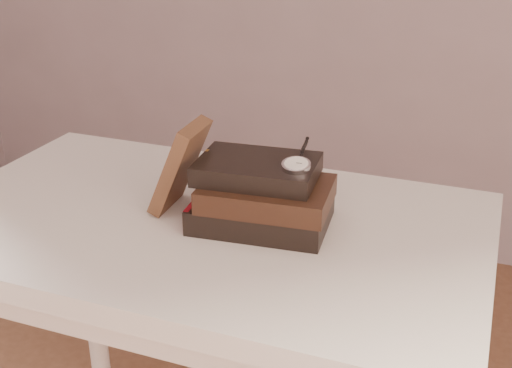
% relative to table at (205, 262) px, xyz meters
% --- Properties ---
extents(table, '(1.00, 0.60, 0.75)m').
position_rel_table_xyz_m(table, '(0.00, 0.00, 0.00)').
color(table, silver).
rests_on(table, ground).
extents(book_stack, '(0.25, 0.18, 0.12)m').
position_rel_table_xyz_m(book_stack, '(0.11, 0.01, 0.15)').
color(book_stack, black).
rests_on(book_stack, table).
extents(journal, '(0.10, 0.11, 0.17)m').
position_rel_table_xyz_m(journal, '(-0.05, 0.02, 0.18)').
color(journal, '#3C2417').
rests_on(journal, table).
extents(pocket_watch, '(0.05, 0.15, 0.02)m').
position_rel_table_xyz_m(pocket_watch, '(0.17, 0.01, 0.22)').
color(pocket_watch, silver).
rests_on(pocket_watch, book_stack).
extents(eyeglasses, '(0.11, 0.12, 0.05)m').
position_rel_table_xyz_m(eyeglasses, '(0.02, 0.08, 0.16)').
color(eyeglasses, silver).
rests_on(eyeglasses, book_stack).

